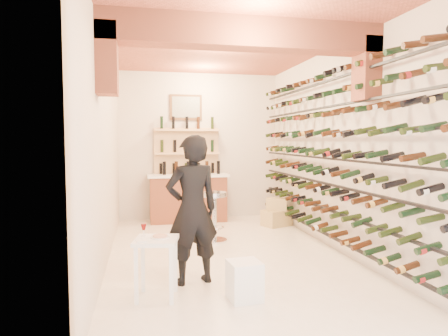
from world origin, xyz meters
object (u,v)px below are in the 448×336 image
at_px(chrome_barstool, 214,213).
at_px(crate_lower, 276,218).
at_px(back_counter, 188,197).
at_px(person, 192,210).
at_px(white_stool, 244,280).
at_px(wine_rack, 324,152).
at_px(tasting_table, 156,249).

distance_m(chrome_barstool, crate_lower, 1.78).
distance_m(back_counter, person, 3.74).
height_order(white_stool, person, person).
bearing_deg(crate_lower, white_stool, -114.25).
height_order(wine_rack, tasting_table, wine_rack).
bearing_deg(tasting_table, white_stool, -3.52).
bearing_deg(person, back_counter, -108.81).
distance_m(tasting_table, chrome_barstool, 2.53).
distance_m(back_counter, crate_lower, 1.92).
height_order(wine_rack, back_counter, wine_rack).
relative_size(back_counter, chrome_barstool, 2.00).
bearing_deg(tasting_table, wine_rack, 39.58).
height_order(tasting_table, person, person).
bearing_deg(crate_lower, tasting_table, -127.65).
distance_m(person, crate_lower, 3.63).
relative_size(white_stool, chrome_barstool, 0.50).
bearing_deg(tasting_table, person, 51.26).
bearing_deg(wine_rack, white_stool, -135.56).
height_order(person, crate_lower, person).
xyz_separation_m(person, chrome_barstool, (0.62, 1.91, -0.41)).
distance_m(wine_rack, tasting_table, 3.17).
height_order(chrome_barstool, crate_lower, chrome_barstool).
xyz_separation_m(tasting_table, person, (0.45, 0.38, 0.36)).
relative_size(wine_rack, crate_lower, 10.60).
height_order(back_counter, crate_lower, back_counter).
bearing_deg(back_counter, tasting_table, -101.31).
distance_m(tasting_table, person, 0.68).
bearing_deg(chrome_barstool, wine_rack, -28.43).
bearing_deg(crate_lower, back_counter, 154.27).
bearing_deg(wine_rack, tasting_table, -151.59).
bearing_deg(white_stool, chrome_barstool, 87.14).
bearing_deg(white_stool, person, 128.27).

